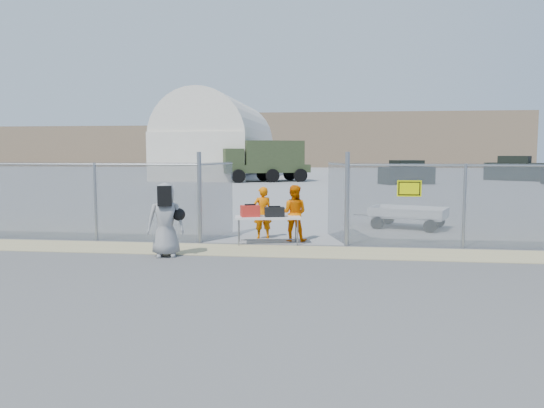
# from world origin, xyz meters

# --- Properties ---
(ground) EXTENTS (160.00, 160.00, 0.00)m
(ground) POSITION_xyz_m (0.00, 0.00, 0.00)
(ground) COLOR #474747
(tarmac_inside) EXTENTS (160.00, 80.00, 0.01)m
(tarmac_inside) POSITION_xyz_m (0.00, 42.00, 0.01)
(tarmac_inside) COLOR gray
(tarmac_inside) RESTS_ON ground
(dirt_strip) EXTENTS (44.00, 1.60, 0.01)m
(dirt_strip) POSITION_xyz_m (0.00, 1.00, 0.01)
(dirt_strip) COLOR tan
(dirt_strip) RESTS_ON ground
(distant_hills) EXTENTS (140.00, 6.00, 9.00)m
(distant_hills) POSITION_xyz_m (5.00, 78.00, 4.50)
(distant_hills) COLOR #7F684F
(distant_hills) RESTS_ON ground
(chain_link_fence) EXTENTS (40.00, 0.20, 2.20)m
(chain_link_fence) POSITION_xyz_m (0.00, 2.00, 1.10)
(chain_link_fence) COLOR gray
(chain_link_fence) RESTS_ON ground
(quonset_hangar) EXTENTS (9.00, 18.00, 8.00)m
(quonset_hangar) POSITION_xyz_m (-10.00, 40.00, 4.00)
(quonset_hangar) COLOR #EFE5CF
(quonset_hangar) RESTS_ON ground
(folding_table) EXTENTS (1.87, 1.01, 0.75)m
(folding_table) POSITION_xyz_m (-0.12, 2.06, 0.38)
(folding_table) COLOR silver
(folding_table) RESTS_ON ground
(orange_bag) EXTENTS (0.57, 0.48, 0.30)m
(orange_bag) POSITION_xyz_m (-0.60, 1.98, 0.90)
(orange_bag) COLOR red
(orange_bag) RESTS_ON folding_table
(black_duffel) EXTENTS (0.58, 0.42, 0.25)m
(black_duffel) POSITION_xyz_m (0.06, 2.05, 0.88)
(black_duffel) COLOR black
(black_duffel) RESTS_ON folding_table
(security_worker_left) EXTENTS (0.64, 0.53, 1.50)m
(security_worker_left) POSITION_xyz_m (-0.39, 2.91, 0.75)
(security_worker_left) COLOR #F16C00
(security_worker_left) RESTS_ON ground
(security_worker_right) EXTENTS (0.83, 0.68, 1.58)m
(security_worker_right) POSITION_xyz_m (0.54, 2.61, 0.79)
(security_worker_right) COLOR #F16C00
(security_worker_right) RESTS_ON ground
(visitor) EXTENTS (0.98, 0.77, 1.77)m
(visitor) POSITION_xyz_m (-2.32, 0.03, 0.88)
(visitor) COLOR gray
(visitor) RESTS_ON ground
(utility_trailer) EXTENTS (3.44, 2.57, 0.75)m
(utility_trailer) POSITION_xyz_m (4.06, 5.54, 0.37)
(utility_trailer) COLOR silver
(utility_trailer) RESTS_ON ground
(military_truck) EXTENTS (7.72, 5.40, 3.46)m
(military_truck) POSITION_xyz_m (-4.36, 32.52, 1.73)
(military_truck) COLOR #364324
(military_truck) RESTS_ON ground
(parked_vehicle_near) EXTENTS (4.43, 3.36, 1.83)m
(parked_vehicle_near) POSITION_xyz_m (7.07, 30.15, 0.91)
(parked_vehicle_near) COLOR black
(parked_vehicle_near) RESTS_ON ground
(parked_vehicle_mid) EXTENTS (5.14, 4.03, 2.12)m
(parked_vehicle_mid) POSITION_xyz_m (17.24, 37.06, 1.06)
(parked_vehicle_mid) COLOR black
(parked_vehicle_mid) RESTS_ON ground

